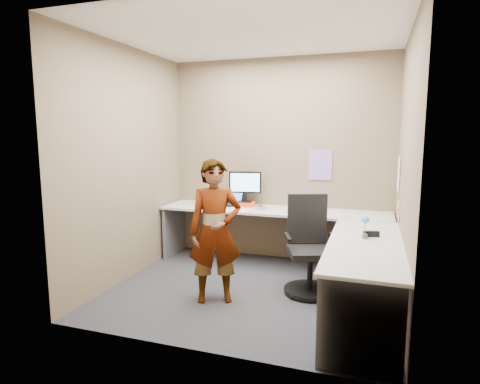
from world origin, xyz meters
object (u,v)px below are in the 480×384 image
(monitor, at_px, (245,184))
(person, at_px, (215,231))
(desk, at_px, (298,233))
(office_chair, at_px, (309,254))

(monitor, xyz_separation_m, person, (0.15, -1.45, -0.30))
(desk, distance_m, monitor, 1.20)
(monitor, distance_m, person, 1.49)
(monitor, relative_size, office_chair, 0.42)
(desk, relative_size, person, 2.04)
(monitor, bearing_deg, office_chair, -53.46)
(person, bearing_deg, desk, 20.96)
(desk, relative_size, monitor, 6.86)
(monitor, relative_size, person, 0.30)
(person, bearing_deg, monitor, 70.89)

